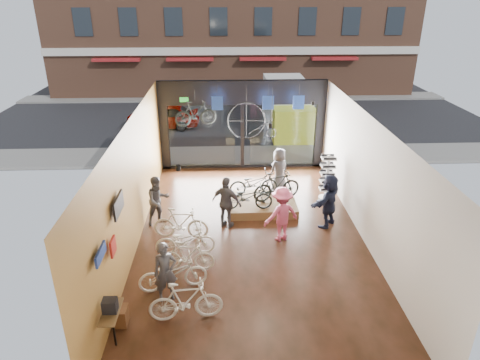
{
  "coord_description": "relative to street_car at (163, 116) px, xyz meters",
  "views": [
    {
      "loc": [
        -0.83,
        -11.5,
        7.17
      ],
      "look_at": [
        -0.29,
        1.4,
        1.4
      ],
      "focal_mm": 32.0,
      "sensor_mm": 36.0,
      "label": 1
    }
  ],
  "objects": [
    {
      "name": "display_bike_left",
      "position": [
        4.14,
        -10.57,
        0.07
      ],
      "size": [
        1.74,
        0.61,
        0.91
      ],
      "primitive_type": "imported",
      "rotation": [
        0.0,
        0.0,
        1.57
      ],
      "color": "black",
      "rests_on": "display_platform"
    },
    {
      "name": "box_truck",
      "position": [
        6.93,
        -1.0,
        0.61
      ],
      "size": [
        2.2,
        6.6,
        2.6
      ],
      "primitive_type": null,
      "color": "silver",
      "rests_on": "street_road"
    },
    {
      "name": "jersey_left",
      "position": [
        3.16,
        -6.8,
        2.36
      ],
      "size": [
        0.45,
        0.03,
        0.55
      ],
      "primitive_type": "cube",
      "color": "#1E3F99",
      "rests_on": "ceiling"
    },
    {
      "name": "wall_left",
      "position": [
        0.68,
        -12.0,
        1.21
      ],
      "size": [
        0.04,
        12.0,
        3.8
      ],
      "primitive_type": "cube",
      "color": "#B47939",
      "rests_on": "ground"
    },
    {
      "name": "customer_1",
      "position": [
        1.2,
        -10.86,
        0.15
      ],
      "size": [
        1.03,
        0.98,
        1.67
      ],
      "primitive_type": "imported",
      "rotation": [
        0.0,
        0.0,
        0.61
      ],
      "color": "#3F3F44",
      "rests_on": "ground_plane"
    },
    {
      "name": "customer_4",
      "position": [
        5.49,
        -8.5,
        0.17
      ],
      "size": [
        1.0,
        0.92,
        1.72
      ],
      "primitive_type": "imported",
      "rotation": [
        0.0,
        0.0,
        3.73
      ],
      "color": "#3F3F44",
      "rests_on": "ground_plane"
    },
    {
      "name": "display_platform",
      "position": [
        4.7,
        -9.96,
        -0.54
      ],
      "size": [
        2.4,
        1.8,
        0.3
      ],
      "primitive_type": "cube",
      "color": "brown",
      "rests_on": "ground_plane"
    },
    {
      "name": "street_road",
      "position": [
        4.2,
        3.0,
        -0.7
      ],
      "size": [
        30.0,
        18.0,
        0.02
      ],
      "primitive_type": "cube",
      "color": "black",
      "rests_on": "ground"
    },
    {
      "name": "floor_bike_3",
      "position": [
        2.33,
        -13.55,
        -0.23
      ],
      "size": [
        1.54,
        0.54,
        0.91
      ],
      "primitive_type": "imported",
      "rotation": [
        0.0,
        0.0,
        1.49
      ],
      "color": "beige",
      "rests_on": "ground_plane"
    },
    {
      "name": "customer_5",
      "position": [
        6.77,
        -11.24,
        0.22
      ],
      "size": [
        1.46,
        1.65,
        1.81
      ],
      "primitive_type": "imported",
      "rotation": [
        0.0,
        0.0,
        4.04
      ],
      "color": "#161C33",
      "rests_on": "ground_plane"
    },
    {
      "name": "ground_plane",
      "position": [
        4.2,
        -12.0,
        -0.71
      ],
      "size": [
        7.0,
        12.0,
        0.04
      ],
      "primitive_type": "cube",
      "color": "black",
      "rests_on": "ground"
    },
    {
      "name": "floor_bike_4",
      "position": [
        2.21,
        -12.76,
        -0.23
      ],
      "size": [
        1.78,
        0.73,
        0.92
      ],
      "primitive_type": "imported",
      "rotation": [
        0.0,
        0.0,
        1.64
      ],
      "color": "beige",
      "rests_on": "ground_plane"
    },
    {
      "name": "jersey_right",
      "position": [
        6.41,
        -6.8,
        2.36
      ],
      "size": [
        0.45,
        0.03,
        0.55
      ],
      "primitive_type": "cube",
      "color": "#1E3F99",
      "rests_on": "ceiling"
    },
    {
      "name": "sunglasses_rack",
      "position": [
        7.15,
        -9.35,
        0.19
      ],
      "size": [
        0.62,
        0.57,
        1.75
      ],
      "primitive_type": null,
      "rotation": [
        0.0,
        0.0,
        0.32
      ],
      "color": "white",
      "rests_on": "ground_plane"
    },
    {
      "name": "sidewalk_far",
      "position": [
        4.2,
        7.0,
        -0.63
      ],
      "size": [
        30.0,
        2.0,
        0.12
      ],
      "primitive_type": "cube",
      "color": "slate",
      "rests_on": "ground"
    },
    {
      "name": "display_bike_mid",
      "position": [
        5.23,
        -9.9,
        0.15
      ],
      "size": [
        1.84,
        1.04,
        1.07
      ],
      "primitive_type": "imported",
      "rotation": [
        0.0,
        0.0,
        1.89
      ],
      "color": "black",
      "rests_on": "display_platform"
    },
    {
      "name": "floor_bike_1",
      "position": [
        2.43,
        -15.51,
        -0.16
      ],
      "size": [
        1.78,
        0.66,
        1.05
      ],
      "primitive_type": "imported",
      "rotation": [
        0.0,
        0.0,
        1.67
      ],
      "color": "beige",
      "rests_on": "ground_plane"
    },
    {
      "name": "storefront",
      "position": [
        4.2,
        -6.0,
        1.21
      ],
      "size": [
        7.0,
        0.26,
        3.8
      ],
      "primitive_type": null,
      "color": "black",
      "rests_on": "ground"
    },
    {
      "name": "hung_bike",
      "position": [
        2.35,
        -7.8,
        2.24
      ],
      "size": [
        1.64,
        0.83,
        0.95
      ],
      "primitive_type": "imported",
      "rotation": [
        0.0,
        0.0,
        1.82
      ],
      "color": "black",
      "rests_on": "ceiling"
    },
    {
      "name": "floor_bike_5",
      "position": [
        2.01,
        -11.85,
        -0.17
      ],
      "size": [
        1.77,
        0.69,
        1.04
      ],
      "primitive_type": "imported",
      "rotation": [
        0.0,
        0.0,
        1.45
      ],
      "color": "beige",
      "rests_on": "ground_plane"
    },
    {
      "name": "customer_0",
      "position": [
        1.89,
        -14.75,
        0.12
      ],
      "size": [
        0.69,
        0.57,
        1.61
      ],
      "primitive_type": "imported",
      "rotation": [
        0.0,
        0.0,
        0.35
      ],
      "color": "#3F3F44",
      "rests_on": "ground_plane"
    },
    {
      "name": "floor_bike_2",
      "position": [
        2.01,
        -14.36,
        -0.22
      ],
      "size": [
        1.87,
        0.98,
        0.93
      ],
      "primitive_type": "imported",
      "rotation": [
        0.0,
        0.0,
        1.78
      ],
      "color": "beige",
      "rests_on": "ground_plane"
    },
    {
      "name": "jersey_mid",
      "position": [
        5.19,
        -6.8,
        2.36
      ],
      "size": [
        0.45,
        0.03,
        0.55
      ],
      "primitive_type": "cube",
      "color": "#1E3F99",
      "rests_on": "ceiling"
    },
    {
      "name": "customer_2",
      "position": [
        3.45,
        -11.21,
        0.2
      ],
      "size": [
        1.12,
        0.87,
        1.77
      ],
      "primitive_type": "imported",
      "rotation": [
        0.0,
        0.0,
        2.65
      ],
      "color": "#3F3F44",
      "rests_on": "ground_plane"
    },
    {
      "name": "sidewalk_near",
      "position": [
        4.2,
        -4.8,
        -0.63
      ],
      "size": [
        30.0,
        2.4,
        0.12
      ],
      "primitive_type": "cube",
      "color": "slate",
      "rests_on": "ground"
    },
    {
      "name": "display_bike_right",
      "position": [
        4.44,
        -9.47,
        0.08
      ],
      "size": [
        1.82,
        0.83,
        0.92
      ],
      "primitive_type": "imported",
      "rotation": [
        0.0,
        0.0,
        1.7
      ],
      "color": "black",
      "rests_on": "display_platform"
    },
    {
      "name": "exit_sign",
      "position": [
        1.8,
        -6.12,
        2.36
      ],
      "size": [
        0.35,
        0.06,
        0.18
      ],
      "primitive_type": "cube",
      "color": "#198C26",
      "rests_on": "storefront"
    },
    {
      "name": "ceiling",
      "position": [
        4.2,
        -12.0,
        3.13
      ],
      "size": [
        7.0,
        12.0,
        0.04
      ],
      "primitive_type": "cube",
      "color": "black",
      "rests_on": "ground"
    },
    {
      "name": "wall_back",
      "position": [
        4.2,
        -18.02,
        1.21
      ],
      "size": [
        7.0,
        0.04,
        3.8
      ],
      "primitive_type": "cube",
      "color": "beige",
      "rests_on": "ground"
    },
    {
      "name": "street_car",
      "position": [
        0.0,
        0.0,
        0.0
      ],
      "size": [
        4.03,
        1.62,
        1.37
      ],
      "primitive_type": "imported",
      "rotation": [
        0.0,
        0.0,
        -1.57
      ],
      "color": "gray",
      "rests_on": "street_road"
    },
    {
      "name": "wall_merch",
      "position": [
        0.82,
        -15.5,
        0.61
      ],
      "size": [
        0.4,
        2.4,
        2.6
      ],
      "primitive_type": null,
      "color": "navy",
      "rests_on": "wall_left"
    },
    {
      "name": "penny_farthing",
      "position": [
        4.59,
        -7.57,
        1.81
      ],
      "size": [
        1.85,
        0.06,
        1.48
      ],
      "primitive_type": null,
      "color": "black",
      "rests_on": "ceiling"
    },
    {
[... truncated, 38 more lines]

